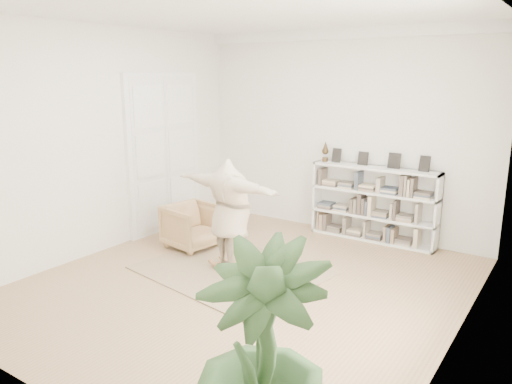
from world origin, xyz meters
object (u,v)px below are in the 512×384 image
Objects in this scene: bookshelf at (373,205)px; armchair at (193,226)px; houseplant at (261,358)px; rocker_board at (231,267)px; person at (230,211)px.

armchair is (-2.34, -2.06, -0.27)m from bookshelf.
armchair is 0.47× the size of houseplant.
rocker_board is at bearing 130.25° from houseplant.
houseplant is (1.20, -5.37, 0.22)m from bookshelf.
bookshelf is 4.17× the size of rocker_board.
bookshelf reaches higher than rocker_board.
armchair is at bearing -13.61° from person.
bookshelf is 2.86m from rocker_board.
person is (-1.20, -2.54, 0.29)m from bookshelf.
bookshelf is 5.50m from houseplant.
bookshelf is at bearing 73.84° from rocker_board.
armchair is at bearing 136.94° from houseplant.
houseplant is at bearing 139.36° from person.
bookshelf is 1.12× the size of person.
houseplant is at bearing -77.40° from bookshelf.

